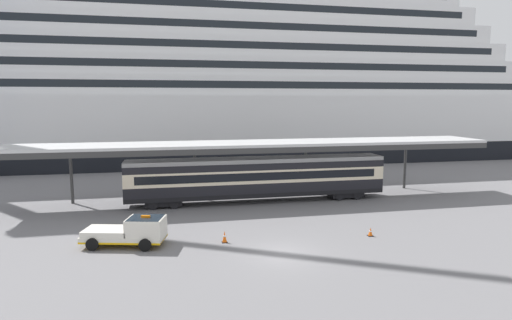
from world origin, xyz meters
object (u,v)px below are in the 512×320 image
object	(u,v)px
train_carriage	(258,177)
cruise_ship	(117,77)
service_truck	(132,231)
traffic_cone_mid	(225,237)
traffic_cone_near	(370,232)

from	to	relation	value
train_carriage	cruise_ship	bearing A→B (deg)	115.41
service_truck	traffic_cone_mid	bearing A→B (deg)	-5.99
train_carriage	service_truck	size ratio (longest dim) A/B	4.29
service_truck	traffic_cone_near	bearing A→B (deg)	-4.81
cruise_ship	service_truck	bearing A→B (deg)	-83.66
traffic_cone_near	traffic_cone_mid	world-z (taller)	traffic_cone_mid
cruise_ship	traffic_cone_mid	size ratio (longest dim) A/B	182.33
service_truck	traffic_cone_mid	size ratio (longest dim) A/B	7.09
traffic_cone_mid	traffic_cone_near	bearing A→B (deg)	-4.11
traffic_cone_near	traffic_cone_mid	distance (m)	10.10
cruise_ship	traffic_cone_mid	bearing A→B (deg)	-76.11
train_carriage	traffic_cone_near	xyz separation A→B (m)	(5.47, -11.66, -2.02)
train_carriage	traffic_cone_mid	xyz separation A→B (m)	(-4.60, -10.93, -1.93)
traffic_cone_near	traffic_cone_mid	xyz separation A→B (m)	(-10.08, 0.72, 0.09)
traffic_cone_near	train_carriage	bearing A→B (deg)	115.15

